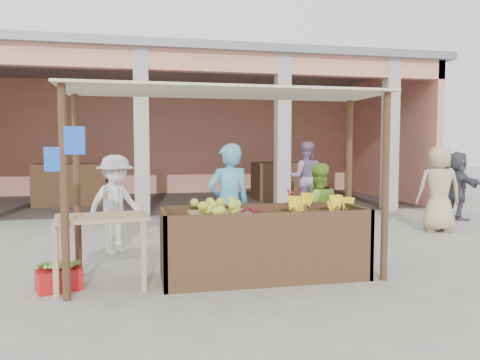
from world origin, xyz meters
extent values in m
plane|color=gray|center=(0.00, 0.00, 0.00)|extent=(60.00, 60.00, 0.00)
cube|color=#E58F77|center=(0.00, 11.40, 2.00)|extent=(14.00, 0.20, 4.00)
cube|color=#E58F77|center=(6.90, 8.50, 2.00)|extent=(0.20, 6.00, 4.00)
cube|color=#E58F77|center=(0.00, 5.65, 3.75)|extent=(14.00, 0.30, 0.50)
cube|color=slate|center=(0.00, 8.50, 4.10)|extent=(14.40, 6.40, 0.20)
cube|color=#ADA79E|center=(-1.00, 5.65, 2.00)|extent=(0.35, 0.35, 4.00)
cube|color=#ADA79E|center=(2.50, 5.65, 2.00)|extent=(0.35, 0.35, 4.00)
cube|color=#ADA79E|center=(5.50, 5.65, 2.00)|extent=(0.35, 0.35, 4.00)
cube|color=#533321|center=(-3.00, 8.50, 0.60)|extent=(2.00, 1.20, 1.20)
cube|color=#533321|center=(3.50, 8.50, 0.60)|extent=(2.00, 1.20, 1.20)
cube|color=#533321|center=(0.50, 0.00, 0.40)|extent=(2.60, 0.95, 0.80)
cylinder|color=#533321|center=(-1.85, -0.45, 1.18)|extent=(0.09, 0.09, 2.35)
cylinder|color=#533321|center=(1.95, -0.45, 1.18)|extent=(0.09, 0.09, 2.35)
cylinder|color=#533321|center=(-1.85, 0.60, 1.18)|extent=(0.09, 0.09, 2.35)
cylinder|color=#533321|center=(1.95, 0.60, 1.18)|extent=(0.09, 0.09, 2.35)
cube|color=beige|center=(0.05, 0.08, 2.37)|extent=(4.00, 1.35, 0.03)
cube|color=blue|center=(-1.73, -0.45, 1.75)|extent=(0.22, 0.08, 0.30)
cube|color=blue|center=(-1.95, -0.45, 1.55)|extent=(0.18, 0.07, 0.26)
cube|color=#93764C|center=(-0.07, -0.02, 0.83)|extent=(0.76, 0.66, 0.06)
ellipsoid|color=gold|center=(-0.07, -0.02, 0.93)|extent=(0.65, 0.57, 0.14)
ellipsoid|color=maroon|center=(0.32, -0.03, 0.87)|extent=(0.42, 0.34, 0.13)
cube|color=tan|center=(-1.50, 0.00, 0.84)|extent=(1.15, 0.84, 0.04)
cube|color=tan|center=(-1.98, -0.30, 0.41)|extent=(0.06, 0.06, 0.82)
cube|color=tan|center=(-1.02, -0.30, 0.41)|extent=(0.06, 0.06, 0.82)
cube|color=tan|center=(-1.98, 0.31, 0.41)|extent=(0.06, 0.06, 0.82)
cube|color=tan|center=(-1.02, 0.31, 0.41)|extent=(0.06, 0.06, 0.82)
cube|color=#AF1215|center=(-2.00, -0.03, 0.13)|extent=(0.58, 0.49, 0.25)
ellipsoid|color=maroon|center=(2.65, 5.19, 0.32)|extent=(0.48, 0.48, 0.65)
ellipsoid|color=maroon|center=(3.03, 5.24, 0.32)|extent=(0.48, 0.48, 0.65)
imported|color=#53ACD9|center=(0.19, 0.74, 0.92)|extent=(0.77, 0.62, 1.85)
imported|color=#78B030|center=(1.54, 0.79, 0.76)|extent=(0.74, 0.45, 1.52)
imported|color=#A12919|center=(1.03, 1.99, 0.49)|extent=(0.89, 1.93, 0.97)
imported|color=white|center=(-1.43, 1.80, 0.84)|extent=(1.19, 1.08, 1.68)
imported|color=tan|center=(4.76, 2.46, 0.95)|extent=(1.05, 0.83, 1.90)
imported|color=#454651|center=(6.19, 3.79, 0.84)|extent=(0.65, 1.55, 1.67)
imported|color=gray|center=(3.07, 5.49, 0.99)|extent=(1.09, 0.82, 1.99)
camera|label=1|loc=(-1.04, -5.75, 1.68)|focal=35.00mm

